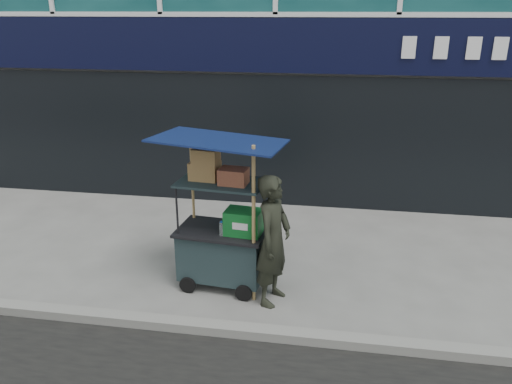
# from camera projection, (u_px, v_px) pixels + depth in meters

# --- Properties ---
(ground) EXTENTS (80.00, 80.00, 0.00)m
(ground) POSITION_uv_depth(u_px,v_px,m) (231.00, 323.00, 5.89)
(ground) COLOR slate
(ground) RESTS_ON ground
(curb) EXTENTS (80.00, 0.18, 0.12)m
(curb) POSITION_uv_depth(u_px,v_px,m) (227.00, 329.00, 5.68)
(curb) COLOR gray
(curb) RESTS_ON ground
(vendor_cart) EXTENTS (1.63, 1.23, 2.08)m
(vendor_cart) POSITION_uv_depth(u_px,v_px,m) (223.00, 235.00, 6.48)
(vendor_cart) COLOR #192B2B
(vendor_cart) RESTS_ON ground
(vendor_man) EXTENTS (0.55, 0.70, 1.67)m
(vendor_man) POSITION_uv_depth(u_px,v_px,m) (273.00, 240.00, 6.08)
(vendor_man) COLOR black
(vendor_man) RESTS_ON ground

